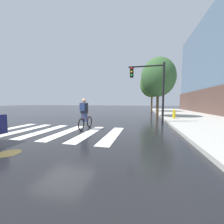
# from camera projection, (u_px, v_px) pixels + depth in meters

# --- Properties ---
(ground_plane) EXTENTS (120.00, 120.00, 0.00)m
(ground_plane) POSITION_uv_depth(u_px,v_px,m) (64.00, 132.00, 6.59)
(ground_plane) COLOR black
(crosswalk_stripes) EXTENTS (6.54, 3.41, 0.01)m
(crosswalk_stripes) POSITION_uv_depth(u_px,v_px,m) (55.00, 132.00, 6.70)
(crosswalk_stripes) COLOR silver
(crosswalk_stripes) RESTS_ON ground
(manhole_cover) EXTENTS (0.64, 0.64, 0.01)m
(manhole_cover) POSITION_uv_depth(u_px,v_px,m) (9.00, 153.00, 3.84)
(manhole_cover) COLOR #473D1E
(manhole_cover) RESTS_ON ground
(cyclist) EXTENTS (0.36, 1.71, 1.69)m
(cyclist) POSITION_uv_depth(u_px,v_px,m) (85.00, 114.00, 7.23)
(cyclist) COLOR black
(cyclist) RESTS_ON ground
(traffic_light_near) EXTENTS (2.47, 0.28, 4.20)m
(traffic_light_near) POSITION_uv_depth(u_px,v_px,m) (151.00, 83.00, 9.16)
(traffic_light_near) COLOR black
(traffic_light_near) RESTS_ON ground
(fire_hydrant) EXTENTS (0.33, 0.22, 0.78)m
(fire_hydrant) POSITION_uv_depth(u_px,v_px,m) (174.00, 114.00, 10.95)
(fire_hydrant) COLOR gold
(fire_hydrant) RESTS_ON sidewalk
(street_tree_near) EXTENTS (3.27, 3.27, 5.81)m
(street_tree_near) POSITION_uv_depth(u_px,v_px,m) (158.00, 77.00, 12.79)
(street_tree_near) COLOR #4C3823
(street_tree_near) RESTS_ON ground
(street_tree_mid) EXTENTS (3.66, 3.66, 6.52)m
(street_tree_mid) POSITION_uv_depth(u_px,v_px,m) (152.00, 84.00, 20.38)
(street_tree_mid) COLOR #4C3823
(street_tree_mid) RESTS_ON ground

